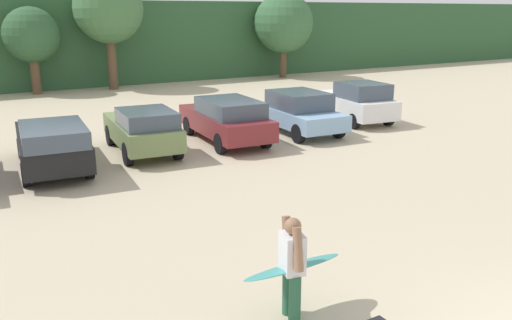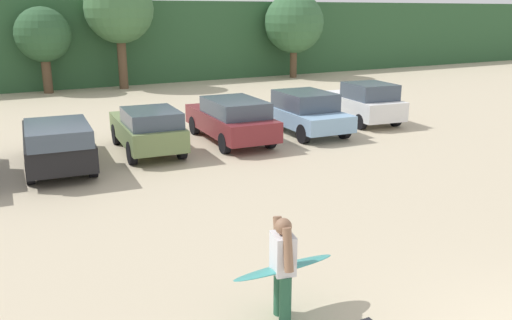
{
  "view_description": "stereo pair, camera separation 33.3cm",
  "coord_description": "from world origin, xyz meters",
  "px_view_note": "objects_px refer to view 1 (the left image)",
  "views": [
    {
      "loc": [
        -6.89,
        -2.94,
        4.45
      ],
      "look_at": [
        -0.86,
        7.29,
        1.11
      ],
      "focal_mm": 37.14,
      "sensor_mm": 36.0,
      "label": 1
    },
    {
      "loc": [
        -6.6,
        -3.1,
        4.45
      ],
      "look_at": [
        -0.86,
        7.29,
        1.11
      ],
      "focal_mm": 37.14,
      "sensor_mm": 36.0,
      "label": 2
    }
  ],
  "objects_px": {
    "parked_car_maroon": "(226,119)",
    "parked_car_white": "(355,102)",
    "parked_car_black": "(52,143)",
    "surfboard_teal": "(293,267)",
    "parked_car_olive_green": "(143,129)",
    "parked_car_sky_blue": "(300,112)",
    "person_adult": "(292,263)"
  },
  "relations": [
    {
      "from": "parked_car_black",
      "to": "parked_car_olive_green",
      "type": "distance_m",
      "value": 2.91
    },
    {
      "from": "parked_car_sky_blue",
      "to": "surfboard_teal",
      "type": "distance_m",
      "value": 12.48
    },
    {
      "from": "parked_car_black",
      "to": "parked_car_sky_blue",
      "type": "xyz_separation_m",
      "value": [
        8.92,
        0.36,
        0.03
      ]
    },
    {
      "from": "parked_car_olive_green",
      "to": "person_adult",
      "type": "bearing_deg",
      "value": 178.07
    },
    {
      "from": "parked_car_black",
      "to": "parked_car_olive_green",
      "type": "height_order",
      "value": "parked_car_olive_green"
    },
    {
      "from": "parked_car_sky_blue",
      "to": "person_adult",
      "type": "relative_size",
      "value": 2.51
    },
    {
      "from": "parked_car_white",
      "to": "surfboard_teal",
      "type": "distance_m",
      "value": 15.03
    },
    {
      "from": "parked_car_white",
      "to": "parked_car_black",
      "type": "bearing_deg",
      "value": 101.56
    },
    {
      "from": "parked_car_olive_green",
      "to": "parked_car_sky_blue",
      "type": "height_order",
      "value": "parked_car_sky_blue"
    },
    {
      "from": "parked_car_maroon",
      "to": "parked_car_white",
      "type": "height_order",
      "value": "parked_car_white"
    },
    {
      "from": "parked_car_olive_green",
      "to": "parked_car_white",
      "type": "relative_size",
      "value": 1.01
    },
    {
      "from": "parked_car_sky_blue",
      "to": "parked_car_white",
      "type": "height_order",
      "value": "parked_car_white"
    },
    {
      "from": "person_adult",
      "to": "surfboard_teal",
      "type": "height_order",
      "value": "person_adult"
    },
    {
      "from": "parked_car_sky_blue",
      "to": "parked_car_white",
      "type": "relative_size",
      "value": 0.95
    },
    {
      "from": "parked_car_white",
      "to": "surfboard_teal",
      "type": "relative_size",
      "value": 2.49
    },
    {
      "from": "surfboard_teal",
      "to": "parked_car_black",
      "type": "bearing_deg",
      "value": -81.34
    },
    {
      "from": "parked_car_black",
      "to": "parked_car_maroon",
      "type": "height_order",
      "value": "parked_car_maroon"
    },
    {
      "from": "parked_car_black",
      "to": "parked_car_white",
      "type": "height_order",
      "value": "parked_car_white"
    },
    {
      "from": "parked_car_black",
      "to": "parked_car_white",
      "type": "distance_m",
      "value": 12.2
    },
    {
      "from": "person_adult",
      "to": "surfboard_teal",
      "type": "bearing_deg",
      "value": -117.71
    },
    {
      "from": "parked_car_maroon",
      "to": "parked_car_white",
      "type": "relative_size",
      "value": 1.12
    },
    {
      "from": "parked_car_black",
      "to": "parked_car_white",
      "type": "bearing_deg",
      "value": -80.1
    },
    {
      "from": "person_adult",
      "to": "surfboard_teal",
      "type": "xyz_separation_m",
      "value": [
        0.09,
        0.11,
        -0.13
      ]
    },
    {
      "from": "parked_car_maroon",
      "to": "parked_car_white",
      "type": "bearing_deg",
      "value": -81.84
    },
    {
      "from": "parked_car_white",
      "to": "surfboard_teal",
      "type": "xyz_separation_m",
      "value": [
        -10.49,
        -10.76,
        -0.06
      ]
    },
    {
      "from": "surfboard_teal",
      "to": "parked_car_maroon",
      "type": "bearing_deg",
      "value": -113.32
    },
    {
      "from": "parked_car_sky_blue",
      "to": "person_adult",
      "type": "bearing_deg",
      "value": 148.26
    },
    {
      "from": "parked_car_olive_green",
      "to": "parked_car_maroon",
      "type": "distance_m",
      "value": 3.04
    },
    {
      "from": "parked_car_black",
      "to": "surfboard_teal",
      "type": "height_order",
      "value": "parked_car_black"
    },
    {
      "from": "parked_car_olive_green",
      "to": "surfboard_teal",
      "type": "relative_size",
      "value": 2.52
    },
    {
      "from": "parked_car_black",
      "to": "parked_car_olive_green",
      "type": "bearing_deg",
      "value": -74.9
    },
    {
      "from": "parked_car_sky_blue",
      "to": "surfboard_teal",
      "type": "bearing_deg",
      "value": 148.32
    }
  ]
}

